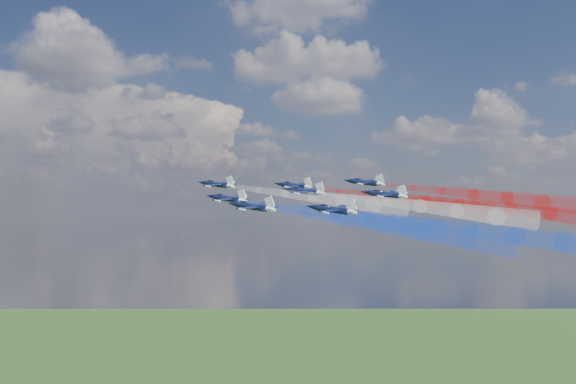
{
  "coord_description": "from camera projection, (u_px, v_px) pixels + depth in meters",
  "views": [
    {
      "loc": [
        4.23,
        -130.78,
        152.05
      ],
      "look_at": [
        20.18,
        5.08,
        156.78
      ],
      "focal_mm": 39.1,
      "sensor_mm": 36.0,
      "label": 1
    }
  ],
  "objects": [
    {
      "name": "jet_lead",
      "position": [
        217.0,
        185.0,
        146.66
      ],
      "size": [
        14.6,
        14.66,
        5.85
      ],
      "primitive_type": null,
      "rotation": [
        0.13,
        -0.16,
        0.85
      ],
      "color": "black"
    },
    {
      "name": "trail_lead",
      "position": [
        312.0,
        197.0,
        132.1
      ],
      "size": [
        34.62,
        30.87,
        9.64
      ],
      "primitive_type": null,
      "rotation": [
        0.13,
        -0.16,
        0.85
      ],
      "color": "white"
    },
    {
      "name": "jet_inner_left",
      "position": [
        228.0,
        199.0,
        132.15
      ],
      "size": [
        14.6,
        14.66,
        5.85
      ],
      "primitive_type": null,
      "rotation": [
        0.13,
        -0.16,
        0.85
      ],
      "color": "black"
    },
    {
      "name": "trail_inner_left",
      "position": [
        336.0,
        214.0,
        117.59
      ],
      "size": [
        34.62,
        30.87,
        9.64
      ],
      "primitive_type": null,
      "rotation": [
        0.13,
        -0.16,
        0.85
      ],
      "color": "blue"
    },
    {
      "name": "jet_inner_right",
      "position": [
        294.0,
        186.0,
        150.39
      ],
      "size": [
        14.6,
        14.66,
        5.85
      ],
      "primitive_type": null,
      "rotation": [
        0.13,
        -0.16,
        0.85
      ],
      "color": "black"
    },
    {
      "name": "trail_inner_right",
      "position": [
        395.0,
        198.0,
        135.83
      ],
      "size": [
        34.62,
        30.87,
        9.64
      ],
      "primitive_type": null,
      "rotation": [
        0.13,
        -0.16,
        0.85
      ],
      "color": "red"
    },
    {
      "name": "jet_outer_left",
      "position": [
        253.0,
        207.0,
        115.89
      ],
      "size": [
        14.6,
        14.66,
        5.85
      ],
      "primitive_type": null,
      "rotation": [
        0.13,
        -0.16,
        0.85
      ],
      "color": "black"
    },
    {
      "name": "trail_outer_left",
      "position": [
        382.0,
        226.0,
        101.33
      ],
      "size": [
        34.62,
        30.87,
        9.64
      ],
      "primitive_type": null,
      "rotation": [
        0.13,
        -0.16,
        0.85
      ],
      "color": "blue"
    },
    {
      "name": "jet_center_third",
      "position": [
        304.0,
        192.0,
        133.38
      ],
      "size": [
        14.6,
        14.66,
        5.85
      ],
      "primitive_type": null,
      "rotation": [
        0.13,
        -0.16,
        0.85
      ],
      "color": "black"
    },
    {
      "name": "trail_center_third",
      "position": [
        421.0,
        206.0,
        118.82
      ],
      "size": [
        34.62,
        30.87,
        9.64
      ],
      "primitive_type": null,
      "rotation": [
        0.13,
        -0.16,
        0.85
      ],
      "color": "white"
    },
    {
      "name": "jet_outer_right",
      "position": [
        365.0,
        182.0,
        149.85
      ],
      "size": [
        14.6,
        14.66,
        5.85
      ],
      "primitive_type": null,
      "rotation": [
        0.13,
        -0.16,
        0.85
      ],
      "color": "black"
    },
    {
      "name": "trail_outer_right",
      "position": [
        474.0,
        194.0,
        135.29
      ],
      "size": [
        34.62,
        30.87,
        9.64
      ],
      "primitive_type": null,
      "rotation": [
        0.13,
        -0.16,
        0.85
      ],
      "color": "red"
    },
    {
      "name": "jet_rear_left",
      "position": [
        333.0,
        210.0,
        116.94
      ],
      "size": [
        14.6,
        14.66,
        5.85
      ],
      "primitive_type": null,
      "rotation": [
        0.13,
        -0.16,
        0.85
      ],
      "color": "black"
    },
    {
      "name": "trail_rear_left",
      "position": [
        472.0,
        229.0,
        102.38
      ],
      "size": [
        34.62,
        30.87,
        9.64
      ],
      "primitive_type": null,
      "rotation": [
        0.13,
        -0.16,
        0.85
      ],
      "color": "blue"
    },
    {
      "name": "jet_rear_right",
      "position": [
        385.0,
        194.0,
        133.87
      ],
      "size": [
        14.6,
        14.66,
        5.85
      ],
      "primitive_type": null,
      "rotation": [
        0.13,
        -0.16,
        0.85
      ],
      "color": "black"
    },
    {
      "name": "trail_rear_right",
      "position": [
        511.0,
        209.0,
        119.31
      ],
      "size": [
        34.62,
        30.87,
        9.64
      ],
      "primitive_type": null,
      "rotation": [
        0.13,
        -0.16,
        0.85
      ],
      "color": "red"
    }
  ]
}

